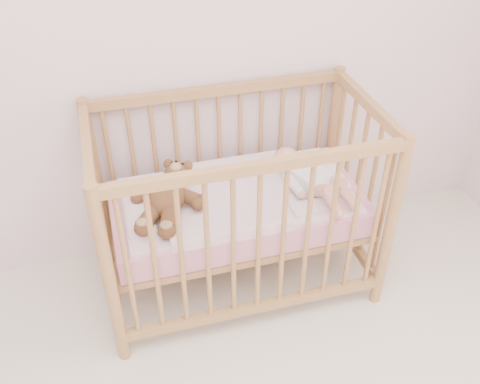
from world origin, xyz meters
name	(u,v)px	position (x,y,z in m)	size (l,w,h in m)	color
wall_back	(140,14)	(0.00, 2.00, 1.35)	(4.00, 0.02, 2.70)	silver
crib	(237,206)	(0.34, 1.60, 0.50)	(1.36, 0.76, 1.00)	#B8834E
mattress	(237,208)	(0.34, 1.60, 0.49)	(1.22, 0.62, 0.13)	pink
blanket	(237,196)	(0.34, 1.60, 0.56)	(1.10, 0.58, 0.06)	pink
baby	(308,174)	(0.69, 1.58, 0.64)	(0.27, 0.57, 0.14)	white
teddy_bear	(167,196)	(-0.01, 1.58, 0.65)	(0.37, 0.52, 0.15)	brown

